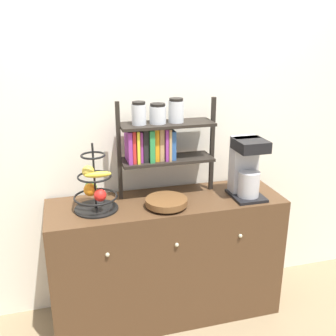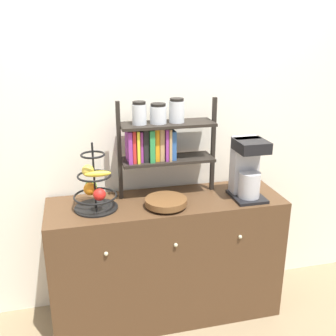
% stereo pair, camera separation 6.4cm
% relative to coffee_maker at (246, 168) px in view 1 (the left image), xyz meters
% --- Properties ---
extents(ground_plane, '(12.00, 12.00, 0.00)m').
position_rel_coffee_maker_xyz_m(ground_plane, '(-0.50, -0.17, -1.02)').
color(ground_plane, '#847051').
extents(wall_back, '(7.00, 0.05, 2.60)m').
position_rel_coffee_maker_xyz_m(wall_back, '(-0.50, 0.32, 0.28)').
color(wall_back, silver).
rests_on(wall_back, ground_plane).
extents(sideboard, '(1.47, 0.47, 0.83)m').
position_rel_coffee_maker_xyz_m(sideboard, '(-0.50, 0.05, -0.60)').
color(sideboard, '#4C331E').
rests_on(sideboard, ground_plane).
extents(coffee_maker, '(0.19, 0.24, 0.38)m').
position_rel_coffee_maker_xyz_m(coffee_maker, '(0.00, 0.00, 0.00)').
color(coffee_maker, black).
rests_on(coffee_maker, sideboard).
extents(fruit_stand, '(0.26, 0.26, 0.41)m').
position_rel_coffee_maker_xyz_m(fruit_stand, '(-0.94, 0.04, -0.06)').
color(fruit_stand, black).
rests_on(fruit_stand, sideboard).
extents(wooden_bowl, '(0.25, 0.25, 0.05)m').
position_rel_coffee_maker_xyz_m(wooden_bowl, '(-0.53, -0.04, -0.16)').
color(wooden_bowl, brown).
rests_on(wooden_bowl, sideboard).
extents(shelf_hutch, '(0.62, 0.20, 0.61)m').
position_rel_coffee_maker_xyz_m(shelf_hutch, '(-0.53, 0.16, 0.19)').
color(shelf_hutch, black).
rests_on(shelf_hutch, sideboard).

